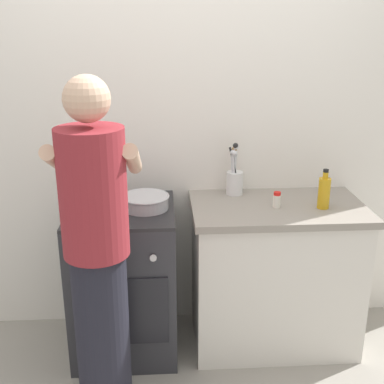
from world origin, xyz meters
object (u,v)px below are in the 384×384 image
at_px(stove_range, 124,280).
at_px(person, 98,261).
at_px(mixing_bowl, 146,201).
at_px(pot, 95,201).
at_px(spice_bottle, 277,200).
at_px(utensil_crock, 235,178).
at_px(oil_bottle, 324,192).

bearing_deg(stove_range, person, -96.92).
bearing_deg(mixing_bowl, pot, -175.25).
height_order(stove_range, spice_bottle, spice_bottle).
xyz_separation_m(utensil_crock, oil_bottle, (0.47, -0.27, -0.01)).
relative_size(utensil_crock, person, 0.19).
height_order(pot, utensil_crock, utensil_crock).
bearing_deg(utensil_crock, mixing_bowl, -158.26).
height_order(mixing_bowl, spice_bottle, spice_bottle).
height_order(pot, person, person).
bearing_deg(oil_bottle, pot, 178.56).
bearing_deg(stove_range, spice_bottle, -2.47).
bearing_deg(stove_range, utensil_crock, 17.05).
distance_m(pot, spice_bottle, 1.02).
bearing_deg(spice_bottle, person, -151.10).
relative_size(pot, utensil_crock, 0.78).
height_order(pot, spice_bottle, pot).
xyz_separation_m(pot, utensil_crock, (0.81, 0.24, 0.04)).
height_order(stove_range, person, person).
xyz_separation_m(stove_range, utensil_crock, (0.67, 0.21, 0.55)).
distance_m(pot, person, 0.55).
height_order(spice_bottle, person, person).
bearing_deg(mixing_bowl, utensil_crock, 21.74).
height_order(stove_range, oil_bottle, oil_bottle).
xyz_separation_m(stove_range, person, (-0.07, -0.56, 0.41)).
relative_size(mixing_bowl, utensil_crock, 0.84).
bearing_deg(oil_bottle, utensil_crock, 150.09).
xyz_separation_m(utensil_crock, spice_bottle, (0.21, -0.24, -0.06)).
xyz_separation_m(mixing_bowl, person, (-0.21, -0.56, -0.08)).
relative_size(mixing_bowl, spice_bottle, 2.92).
height_order(stove_range, mixing_bowl, mixing_bowl).
bearing_deg(spice_bottle, stove_range, 177.53).
bearing_deg(mixing_bowl, stove_range, 177.49).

